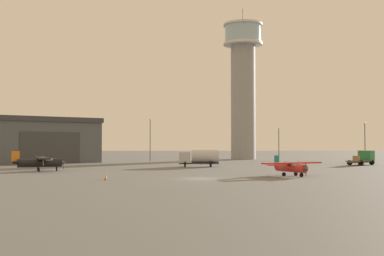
{
  "coord_description": "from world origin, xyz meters",
  "views": [
    {
      "loc": [
        -1.8,
        -56.92,
        4.24
      ],
      "look_at": [
        -0.47,
        33.43,
        7.03
      ],
      "focal_mm": 44.91,
      "sensor_mm": 36.0,
      "label": 1
    }
  ],
  "objects_px": {
    "truck_flatbed_green": "(363,158)",
    "airplane_red": "(290,167)",
    "light_post_east": "(279,141)",
    "light_post_west": "(365,138)",
    "traffic_cone_near_left": "(106,177)",
    "truck_fuel_tanker_silver": "(200,157)",
    "control_tower": "(243,82)",
    "light_post_north": "(150,136)",
    "airplane_black": "(39,162)"
  },
  "relations": [
    {
      "from": "airplane_black",
      "to": "truck_fuel_tanker_silver",
      "type": "relative_size",
      "value": 1.43
    },
    {
      "from": "light_post_west",
      "to": "light_post_east",
      "type": "bearing_deg",
      "value": 163.81
    },
    {
      "from": "light_post_west",
      "to": "control_tower",
      "type": "bearing_deg",
      "value": 144.93
    },
    {
      "from": "airplane_red",
      "to": "light_post_west",
      "type": "height_order",
      "value": "light_post_west"
    },
    {
      "from": "light_post_west",
      "to": "truck_fuel_tanker_silver",
      "type": "bearing_deg",
      "value": -149.9
    },
    {
      "from": "light_post_north",
      "to": "light_post_west",
      "type": "bearing_deg",
      "value": -5.12
    },
    {
      "from": "airplane_black",
      "to": "truck_fuel_tanker_silver",
      "type": "distance_m",
      "value": 27.46
    },
    {
      "from": "light_post_east",
      "to": "truck_fuel_tanker_silver",
      "type": "bearing_deg",
      "value": -125.56
    },
    {
      "from": "control_tower",
      "to": "truck_fuel_tanker_silver",
      "type": "relative_size",
      "value": 5.61
    },
    {
      "from": "truck_flatbed_green",
      "to": "light_post_west",
      "type": "distance_m",
      "value": 16.71
    },
    {
      "from": "control_tower",
      "to": "truck_flatbed_green",
      "type": "distance_m",
      "value": 42.23
    },
    {
      "from": "light_post_east",
      "to": "traffic_cone_near_left",
      "type": "distance_m",
      "value": 64.76
    },
    {
      "from": "airplane_red",
      "to": "light_post_east",
      "type": "distance_m",
      "value": 51.58
    },
    {
      "from": "airplane_red",
      "to": "truck_fuel_tanker_silver",
      "type": "bearing_deg",
      "value": 178.55
    },
    {
      "from": "truck_fuel_tanker_silver",
      "to": "traffic_cone_near_left",
      "type": "xyz_separation_m",
      "value": [
        -11.63,
        -29.59,
        -1.33
      ]
    },
    {
      "from": "light_post_west",
      "to": "light_post_east",
      "type": "relative_size",
      "value": 1.15
    },
    {
      "from": "control_tower",
      "to": "traffic_cone_near_left",
      "type": "xyz_separation_m",
      "value": [
        -24.16,
        -69.01,
        -19.75
      ]
    },
    {
      "from": "airplane_black",
      "to": "light_post_east",
      "type": "bearing_deg",
      "value": 20.95
    },
    {
      "from": "airplane_red",
      "to": "truck_flatbed_green",
      "type": "height_order",
      "value": "truck_flatbed_green"
    },
    {
      "from": "control_tower",
      "to": "light_post_west",
      "type": "relative_size",
      "value": 4.4
    },
    {
      "from": "light_post_west",
      "to": "traffic_cone_near_left",
      "type": "distance_m",
      "value": 71.35
    },
    {
      "from": "truck_flatbed_green",
      "to": "traffic_cone_near_left",
      "type": "height_order",
      "value": "truck_flatbed_green"
    },
    {
      "from": "truck_flatbed_green",
      "to": "control_tower",
      "type": "bearing_deg",
      "value": 77.51
    },
    {
      "from": "truck_flatbed_green",
      "to": "airplane_red",
      "type": "bearing_deg",
      "value": -167.04
    },
    {
      "from": "light_post_west",
      "to": "light_post_north",
      "type": "height_order",
      "value": "light_post_north"
    },
    {
      "from": "light_post_west",
      "to": "airplane_black",
      "type": "bearing_deg",
      "value": -150.81
    },
    {
      "from": "airplane_black",
      "to": "light_post_north",
      "type": "relative_size",
      "value": 1.02
    },
    {
      "from": "control_tower",
      "to": "light_post_north",
      "type": "height_order",
      "value": "control_tower"
    },
    {
      "from": "airplane_black",
      "to": "traffic_cone_near_left",
      "type": "distance_m",
      "value": 21.07
    },
    {
      "from": "truck_fuel_tanker_silver",
      "to": "traffic_cone_near_left",
      "type": "height_order",
      "value": "truck_fuel_tanker_silver"
    },
    {
      "from": "airplane_black",
      "to": "truck_fuel_tanker_silver",
      "type": "xyz_separation_m",
      "value": [
        24.3,
        12.79,
        0.27
      ]
    },
    {
      "from": "airplane_black",
      "to": "light_post_north",
      "type": "xyz_separation_m",
      "value": [
        13.7,
        38.92,
        4.37
      ]
    },
    {
      "from": "light_post_east",
      "to": "airplane_red",
      "type": "bearing_deg",
      "value": -99.53
    },
    {
      "from": "airplane_red",
      "to": "light_post_east",
      "type": "height_order",
      "value": "light_post_east"
    },
    {
      "from": "light_post_east",
      "to": "light_post_west",
      "type": "bearing_deg",
      "value": -16.19
    },
    {
      "from": "control_tower",
      "to": "airplane_red",
      "type": "distance_m",
      "value": 65.86
    },
    {
      "from": "control_tower",
      "to": "light_post_east",
      "type": "bearing_deg",
      "value": -60.95
    },
    {
      "from": "traffic_cone_near_left",
      "to": "truck_fuel_tanker_silver",
      "type": "bearing_deg",
      "value": 68.55
    },
    {
      "from": "truck_flatbed_green",
      "to": "light_post_north",
      "type": "relative_size",
      "value": 0.67
    },
    {
      "from": "truck_flatbed_green",
      "to": "airplane_black",
      "type": "bearing_deg",
      "value": 156.53
    },
    {
      "from": "control_tower",
      "to": "truck_flatbed_green",
      "type": "bearing_deg",
      "value": -59.75
    },
    {
      "from": "control_tower",
      "to": "traffic_cone_near_left",
      "type": "height_order",
      "value": "control_tower"
    },
    {
      "from": "airplane_red",
      "to": "light_post_west",
      "type": "relative_size",
      "value": 0.93
    },
    {
      "from": "truck_fuel_tanker_silver",
      "to": "light_post_north",
      "type": "bearing_deg",
      "value": -66.7
    },
    {
      "from": "truck_fuel_tanker_silver",
      "to": "light_post_west",
      "type": "height_order",
      "value": "light_post_west"
    },
    {
      "from": "control_tower",
      "to": "truck_flatbed_green",
      "type": "height_order",
      "value": "control_tower"
    },
    {
      "from": "truck_flatbed_green",
      "to": "light_post_east",
      "type": "height_order",
      "value": "light_post_east"
    },
    {
      "from": "truck_flatbed_green",
      "to": "traffic_cone_near_left",
      "type": "bearing_deg",
      "value": 177.32
    },
    {
      "from": "airplane_black",
      "to": "light_post_west",
      "type": "xyz_separation_m",
      "value": [
        61.92,
        34.6,
        3.9
      ]
    },
    {
      "from": "airplane_red",
      "to": "light_post_north",
      "type": "bearing_deg",
      "value": 177.21
    }
  ]
}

